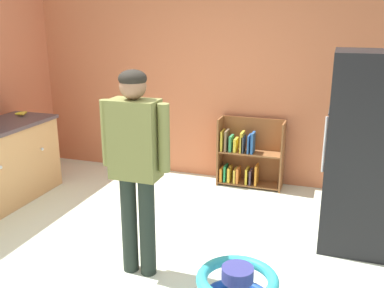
% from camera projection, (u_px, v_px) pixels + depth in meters
% --- Properties ---
extents(ground_plane, '(12.00, 12.00, 0.00)m').
position_uv_depth(ground_plane, '(155.00, 268.00, 3.69)').
color(ground_plane, silver).
rests_on(ground_plane, ground).
extents(back_wall, '(5.20, 0.06, 2.70)m').
position_uv_depth(back_wall, '(226.00, 75.00, 5.42)').
color(back_wall, '#C97049').
rests_on(back_wall, ground).
extents(refrigerator, '(0.73, 0.68, 1.78)m').
position_uv_depth(refrigerator, '(367.00, 153.00, 3.85)').
color(refrigerator, black).
rests_on(refrigerator, ground).
extents(bookshelf, '(0.80, 0.28, 0.85)m').
position_uv_depth(bookshelf, '(247.00, 156.00, 5.42)').
color(bookshelf, brown).
rests_on(bookshelf, ground).
extents(standing_person, '(0.57, 0.22, 1.68)m').
position_uv_depth(standing_person, '(136.00, 156.00, 3.36)').
color(standing_person, '#202A24').
rests_on(standing_person, ground).
extents(baby_walker, '(0.60, 0.60, 0.32)m').
position_uv_depth(baby_walker, '(237.00, 287.00, 3.16)').
color(baby_walker, blue).
rests_on(baby_walker, ground).
extents(banana_bunch, '(0.15, 0.16, 0.04)m').
position_uv_depth(banana_bunch, '(22.00, 113.00, 5.25)').
color(banana_bunch, yellow).
rests_on(banana_bunch, kitchen_counter).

